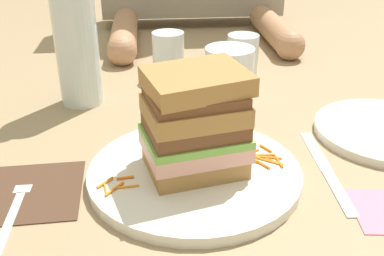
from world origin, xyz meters
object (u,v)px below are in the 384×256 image
object	(u,v)px
napkin_dark	(21,192)
knife	(327,171)
empty_tumbler_0	(168,55)
main_plate	(194,173)
fork	(16,201)
juice_glass	(229,79)
water_bottle	(74,26)
sandwich	(195,123)
empty_tumbler_1	(243,55)

from	to	relation	value
napkin_dark	knife	xyz separation A→B (m)	(0.38, 0.01, 0.00)
knife	empty_tumbler_0	world-z (taller)	empty_tumbler_0
main_plate	knife	xyz separation A→B (m)	(0.17, -0.00, -0.01)
empty_tumbler_0	fork	bearing A→B (deg)	-116.38
juice_glass	water_bottle	distance (m)	0.26
sandwich	water_bottle	distance (m)	0.31
juice_glass	empty_tumbler_0	size ratio (longest dim) A/B	1.07
main_plate	napkin_dark	size ratio (longest dim) A/B	1.89
knife	empty_tumbler_1	world-z (taller)	empty_tumbler_1
main_plate	sandwich	bearing A→B (deg)	54.16
napkin_dark	fork	bearing A→B (deg)	-90.15
juice_glass	empty_tumbler_1	distance (m)	0.14
main_plate	sandwich	xyz separation A→B (m)	(0.00, 0.00, 0.07)
sandwich	fork	distance (m)	0.22
main_plate	empty_tumbler_0	bearing A→B (deg)	92.03
main_plate	napkin_dark	distance (m)	0.21
water_bottle	empty_tumbler_0	distance (m)	0.20
napkin_dark	fork	world-z (taller)	fork
main_plate	knife	distance (m)	0.17
sandwich	juice_glass	xyz separation A→B (m)	(0.08, 0.23, -0.03)
water_bottle	fork	bearing A→B (deg)	-98.38
empty_tumbler_0	empty_tumbler_1	xyz separation A→B (m)	(0.14, 0.00, -0.00)
juice_glass	sandwich	bearing A→B (deg)	-109.64
napkin_dark	empty_tumbler_1	world-z (taller)	empty_tumbler_1
empty_tumbler_0	empty_tumbler_1	world-z (taller)	empty_tumbler_0
napkin_dark	knife	distance (m)	0.38
knife	juice_glass	xyz separation A→B (m)	(-0.09, 0.23, 0.04)
napkin_dark	juice_glass	size ratio (longest dim) A/B	1.47
fork	sandwich	bearing A→B (deg)	10.03
water_bottle	empty_tumbler_0	size ratio (longest dim) A/B	3.32
main_plate	sandwich	size ratio (longest dim) A/B	1.94
knife	empty_tumbler_1	xyz separation A→B (m)	(-0.04, 0.36, 0.04)
napkin_dark	empty_tumbler_1	distance (m)	0.50
juice_glass	water_bottle	world-z (taller)	water_bottle
fork	empty_tumbler_1	distance (m)	0.52
sandwich	fork	bearing A→B (deg)	-169.97
sandwich	juice_glass	distance (m)	0.24
knife	water_bottle	bearing A→B (deg)	142.36
juice_glass	water_bottle	size ratio (longest dim) A/B	0.32
main_plate	knife	world-z (taller)	main_plate
juice_glass	empty_tumbler_0	xyz separation A→B (m)	(-0.09, 0.13, 0.00)
water_bottle	empty_tumbler_0	xyz separation A→B (m)	(0.15, 0.10, -0.09)
fork	empty_tumbler_1	world-z (taller)	empty_tumbler_1
water_bottle	empty_tumbler_1	size ratio (longest dim) A/B	3.70
main_plate	sandwich	world-z (taller)	sandwich
juice_glass	empty_tumbler_0	distance (m)	0.16
fork	main_plate	bearing A→B (deg)	9.90
knife	juice_glass	distance (m)	0.25
empty_tumbler_0	juice_glass	bearing A→B (deg)	-54.05
knife	water_bottle	xyz separation A→B (m)	(-0.33, 0.26, 0.13)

